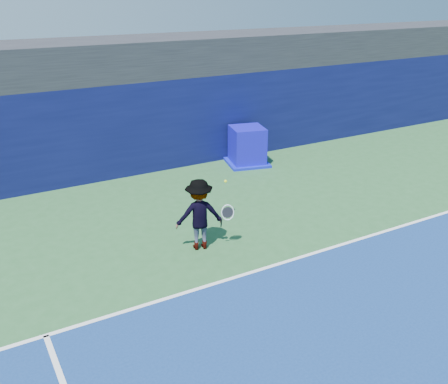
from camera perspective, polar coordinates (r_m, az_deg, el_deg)
The scene contains 7 objects.
ground at distance 9.50m, azimuth 16.89°, elevation -16.06°, with size 80.00×80.00×0.00m, color #285A2E.
baseline at distance 11.33m, azimuth 6.04°, elevation -8.25°, with size 24.00×0.10×0.01m, color white.
stadium_band at distance 17.49m, azimuth -10.21°, elevation 14.96°, with size 36.00×3.00×1.20m, color black.
back_wall_assembly at distance 16.96m, azimuth -8.58°, elevation 7.59°, with size 36.00×1.03×3.00m.
equipment_cart at distance 17.42m, azimuth 2.67°, elevation 5.13°, with size 1.66×1.66×1.31m.
tennis_player at distance 11.61m, azimuth -2.84°, elevation -2.57°, with size 1.37×0.91×1.73m.
tennis_ball at distance 13.04m, azimuth 0.18°, elevation 1.24°, with size 0.08×0.08×0.08m.
Camera 1 is at (-5.79, -4.86, 5.75)m, focal length 40.00 mm.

